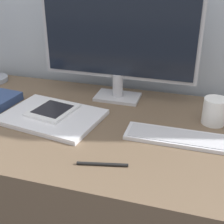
% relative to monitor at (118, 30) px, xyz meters
% --- Properties ---
extents(desk, '(1.58, 0.66, 0.75)m').
position_rel_monitor_xyz_m(desk, '(0.07, -0.22, -0.64)').
color(desk, brown).
rests_on(desk, ground_plane).
extents(monitor, '(0.59, 0.11, 0.48)m').
position_rel_monitor_xyz_m(monitor, '(0.00, 0.00, 0.00)').
color(monitor, '#B7B7BC').
rests_on(monitor, desk).
extents(keyboard, '(0.33, 0.10, 0.01)m').
position_rel_monitor_xyz_m(keyboard, '(0.26, -0.25, -0.26)').
color(keyboard, silver).
rests_on(keyboard, desk).
extents(laptop, '(0.36, 0.28, 0.02)m').
position_rel_monitor_xyz_m(laptop, '(-0.17, -0.23, -0.26)').
color(laptop, silver).
rests_on(laptop, desk).
extents(ereader, '(0.16, 0.18, 0.01)m').
position_rel_monitor_xyz_m(ereader, '(-0.18, -0.21, -0.25)').
color(ereader, white).
rests_on(ereader, laptop).
extents(coffee_mug, '(0.11, 0.08, 0.09)m').
position_rel_monitor_xyz_m(coffee_mug, '(0.36, -0.11, -0.22)').
color(coffee_mug, white).
rests_on(coffee_mug, desk).
extents(pen, '(0.14, 0.04, 0.01)m').
position_rel_monitor_xyz_m(pen, '(0.08, -0.44, -0.26)').
color(pen, black).
rests_on(pen, desk).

